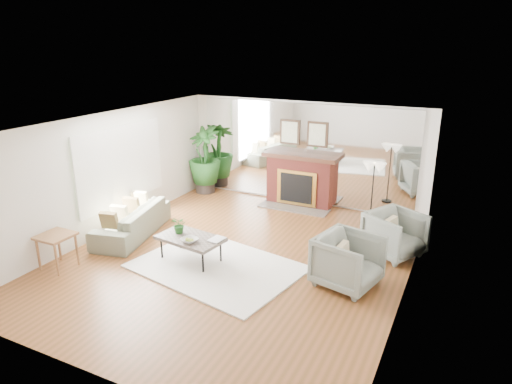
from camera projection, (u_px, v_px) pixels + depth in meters
The scene contains 18 objects.
ground at pixel (236, 258), 8.49m from camera, with size 7.00×7.00×0.00m, color brown.
wall_left at pixel (107, 174), 9.34m from camera, with size 0.02×7.00×2.50m, color silver.
wall_right at pixel (410, 222), 6.85m from camera, with size 0.02×7.00×2.50m, color silver.
wall_back at pixel (304, 153), 11.07m from camera, with size 6.00×0.02×2.50m, color silver.
mirror_panel at pixel (303, 153), 11.05m from camera, with size 5.40×0.04×2.40m, color silver.
window_panel at pixel (121, 165), 9.63m from camera, with size 0.04×2.40×1.50m, color #B2E09E.
fireplace at pixel (300, 179), 11.06m from camera, with size 1.85×0.83×2.05m.
area_rug at pixel (217, 267), 8.12m from camera, with size 2.81×2.01×0.03m, color white.
coffee_table at pixel (190, 239), 8.24m from camera, with size 1.27×0.85×0.48m.
sofa at pixel (132, 221), 9.42m from camera, with size 2.09×0.82×0.61m, color slate.
armchair_back at pixel (395, 234), 8.48m from camera, with size 0.90×0.93×0.84m, color slate.
armchair_front at pixel (348, 261), 7.42m from camera, with size 0.93×0.96×0.87m, color slate.
side_table at pixel (56, 240), 7.96m from camera, with size 0.56×0.56×0.63m.
potted_ficus at pixel (204, 158), 11.92m from camera, with size 1.00×1.00×1.76m.
floor_lamp at pixel (374, 173), 9.42m from camera, with size 0.48×0.27×1.47m.
tabletop_plant at pixel (179, 225), 8.34m from camera, with size 0.29×0.25×0.32m, color #24551F.
fruit_bowl at pixel (189, 240), 8.01m from camera, with size 0.29×0.29×0.07m, color #9C6F3E.
book at pixel (212, 238), 8.16m from camera, with size 0.22×0.31×0.02m, color #9C6F3E.
Camera 1 is at (3.69, -6.73, 3.84)m, focal length 32.00 mm.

